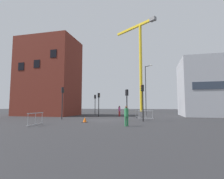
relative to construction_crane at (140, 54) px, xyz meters
The scene contains 16 objects.
ground 39.51m from the construction_crane, 92.66° to the right, with size 160.00×160.00×0.00m, color #28282B.
brick_building 32.84m from the construction_crane, 117.22° to the right, with size 9.84×6.85×13.56m.
office_block 30.55m from the construction_crane, 56.11° to the right, with size 13.54×8.79×9.34m.
construction_crane is the anchor object (origin of this frame).
streetlamp_tall 26.92m from the construction_crane, 83.13° to the right, with size 1.34×1.24×8.79m.
traffic_light_corner 38.89m from the construction_crane, 85.26° to the right, with size 0.38×0.27×3.95m.
traffic_light_median 29.44m from the construction_crane, 104.96° to the right, with size 0.34×0.39×3.72m.
traffic_light_island 33.05m from the construction_crane, 98.35° to the right, with size 0.37×0.25×3.67m.
traffic_light_verge 38.85m from the construction_crane, 101.37° to the right, with size 0.38×0.36×4.02m.
traffic_light_crosswalk 38.48m from the construction_crane, 88.15° to the right, with size 0.37×0.37×3.52m.
pedestrian_walking 31.82m from the construction_crane, 92.93° to the right, with size 0.34×0.34×1.69m.
pedestrian_waiting 43.97m from the construction_crane, 87.28° to the right, with size 0.34×0.34×1.67m.
safety_barrier_rear 36.47m from the construction_crane, 84.51° to the right, with size 1.93×0.26×1.08m.
safety_barrier_left_run 34.00m from the construction_crane, 87.00° to the right, with size 0.24×2.25×1.08m.
safety_barrier_mid_span 45.60m from the construction_crane, 97.80° to the right, with size 0.33×2.40×1.08m.
traffic_cone_on_verge 42.13m from the construction_crane, 94.08° to the right, with size 0.52×0.52×0.53m.
Camera 1 is at (5.84, -19.74, 1.65)m, focal length 28.10 mm.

